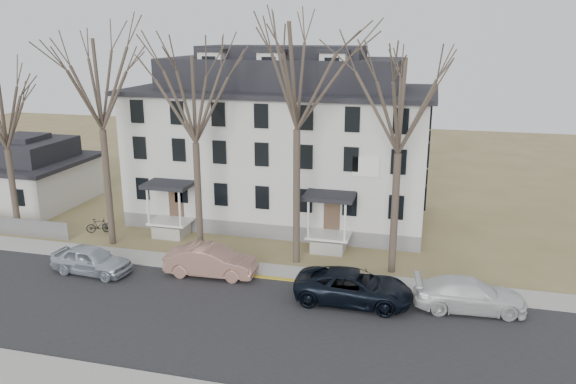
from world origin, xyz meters
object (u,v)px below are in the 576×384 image
(tree_bungalow, at_px, (2,112))
(car_white, at_px, (469,295))
(tree_center, at_px, (297,68))
(bicycle_left, at_px, (108,228))
(car_navy, at_px, (354,288))
(tree_mid_left, at_px, (194,93))
(car_tan, at_px, (211,262))
(boarding_house, at_px, (282,143))
(bicycle_right, at_px, (99,226))
(tree_mid_right, at_px, (401,99))
(small_house, at_px, (27,175))
(car_silver, at_px, (91,261))
(tree_far_left, at_px, (98,78))

(tree_bungalow, xyz_separation_m, car_white, (28.44, -3.67, -7.35))
(tree_center, xyz_separation_m, bicycle_left, (-13.10, 1.29, -10.62))
(car_navy, relative_size, bicycle_left, 3.24)
(car_navy, bearing_deg, bicycle_left, 72.15)
(tree_mid_left, xyz_separation_m, car_tan, (1.92, -3.04, -8.78))
(car_white, bearing_deg, car_navy, 90.25)
(boarding_house, height_order, bicycle_right, boarding_house)
(tree_bungalow, xyz_separation_m, car_navy, (22.94, -4.28, -7.32))
(tree_bungalow, bearing_deg, bicycle_right, 15.89)
(tree_mid_right, distance_m, bicycle_left, 20.76)
(tree_mid_left, distance_m, car_navy, 13.95)
(tree_mid_left, distance_m, tree_mid_right, 11.50)
(tree_mid_right, bearing_deg, small_house, 167.73)
(tree_mid_left, height_order, tree_bungalow, tree_mid_left)
(tree_bungalow, bearing_deg, car_navy, -10.57)
(boarding_house, xyz_separation_m, small_house, (-20.00, -1.96, -3.13))
(boarding_house, xyz_separation_m, car_silver, (-7.60, -12.58, -4.60))
(small_house, xyz_separation_m, car_silver, (12.40, -10.62, -1.47))
(car_silver, xyz_separation_m, bicycle_right, (-3.30, 5.88, -0.29))
(car_silver, bearing_deg, bicycle_left, 28.53)
(boarding_house, bearing_deg, tree_mid_left, -110.20)
(tree_mid_left, relative_size, bicycle_left, 7.14)
(small_house, height_order, car_tan, small_house)
(boarding_house, height_order, car_white, boarding_house)
(boarding_house, distance_m, tree_center, 10.39)
(tree_far_left, height_order, bicycle_right, tree_far_left)
(bicycle_right, bearing_deg, small_house, 36.41)
(tree_mid_right, bearing_deg, tree_bungalow, 180.00)
(boarding_house, height_order, car_silver, boarding_house)
(car_tan, relative_size, car_navy, 0.87)
(tree_center, distance_m, car_white, 14.46)
(small_house, relative_size, car_tan, 1.74)
(small_house, bearing_deg, car_tan, -26.03)
(boarding_house, height_order, car_tan, boarding_house)
(car_tan, height_order, car_white, car_tan)
(tree_center, relative_size, car_navy, 2.54)
(car_tan, height_order, bicycle_left, car_tan)
(small_house, bearing_deg, car_silver, -40.57)
(tree_mid_right, bearing_deg, tree_center, 180.00)
(tree_mid_left, xyz_separation_m, bicycle_right, (-7.90, 1.45, -9.11))
(tree_bungalow, height_order, car_white, tree_bungalow)
(small_house, bearing_deg, car_navy, -21.25)
(tree_center, height_order, car_navy, tree_center)
(boarding_house, distance_m, tree_far_left, 13.12)
(small_house, relative_size, car_navy, 1.50)
(car_navy, bearing_deg, car_silver, 90.83)
(car_silver, height_order, car_tan, car_tan)
(tree_far_left, relative_size, tree_mid_left, 1.08)
(bicycle_left, distance_m, bicycle_right, 0.81)
(tree_far_left, distance_m, tree_mid_right, 17.52)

